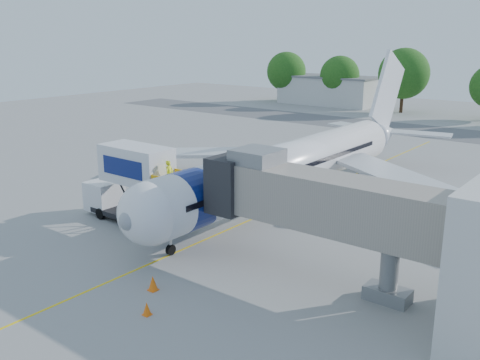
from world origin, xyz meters
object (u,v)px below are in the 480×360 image
Objects in this scene: ground_tug at (30,289)px; aircraft at (295,165)px; jet_bridge at (311,200)px; catering_hiloader at (131,184)px.

aircraft is at bearing 98.99° from ground_tug.
catering_hiloader is at bearing -179.99° from jet_bridge.
ground_tug is (-1.18, -22.03, -2.21)m from aircraft.
jet_bridge is 1.64× the size of catering_hiloader.
ground_tug is (-9.17, -10.91, -3.60)m from jet_bridge.
jet_bridge is at bearing 61.99° from ground_tug.
jet_bridge reaches higher than catering_hiloader.
aircraft is 13.77m from jet_bridge.
aircraft is 4.44× the size of catering_hiloader.
jet_bridge is (7.99, -11.12, 1.39)m from aircraft.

